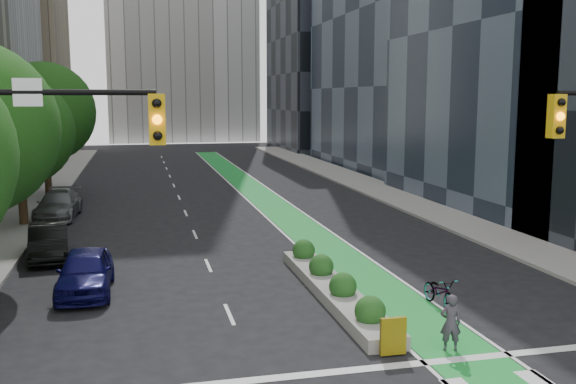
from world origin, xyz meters
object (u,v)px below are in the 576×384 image
parked_car_left_mid (49,242)px  parked_car_left_far (59,205)px  bicycle (440,292)px  median_planter (333,285)px  cyclist (451,323)px  parked_car_left_near (85,272)px

parked_car_left_mid → parked_car_left_far: parked_car_left_far is taller
bicycle → parked_car_left_far: parked_car_left_far is taller
median_planter → parked_car_left_far: 20.16m
parked_car_left_mid → parked_car_left_far: 9.48m
cyclist → parked_car_left_near: 12.39m
cyclist → parked_car_left_near: size_ratio=0.35×
parked_car_left_near → parked_car_left_mid: bearing=110.1°
cyclist → parked_car_left_mid: size_ratio=0.36×
median_planter → parked_car_left_near: size_ratio=2.31×
parked_car_left_near → parked_car_left_mid: 5.64m
bicycle → parked_car_left_mid: parked_car_left_mid is taller
bicycle → cyclist: bearing=-116.3°
parked_car_left_far → bicycle: bearing=-50.7°
median_planter → parked_car_left_far: size_ratio=1.99×
parked_car_left_near → cyclist: bearing=-36.6°
median_planter → cyclist: size_ratio=6.58×
parked_car_left_near → parked_car_left_far: 14.99m
cyclist → parked_car_left_mid: (-11.68, 12.87, -0.06)m
parked_car_left_mid → median_planter: bearing=-43.5°
median_planter → bicycle: 3.53m
bicycle → parked_car_left_mid: bearing=139.9°
cyclist → parked_car_left_far: 25.50m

